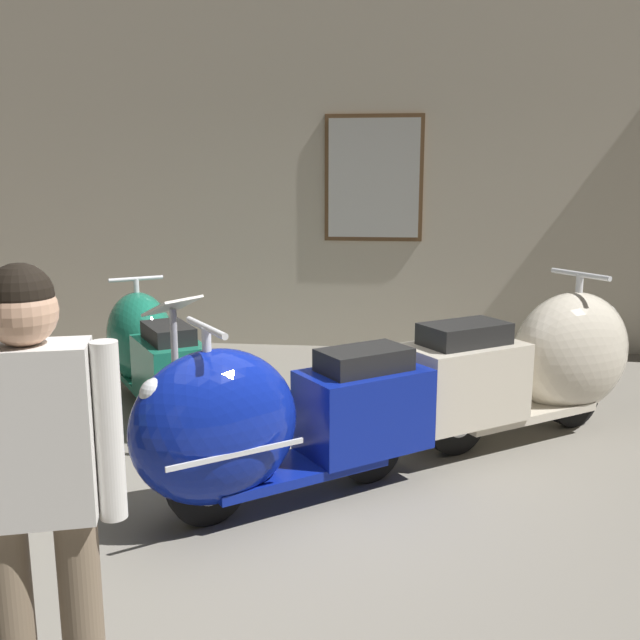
% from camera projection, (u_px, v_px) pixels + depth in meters
% --- Properties ---
extents(ground_plane, '(60.00, 60.00, 0.00)m').
position_uv_depth(ground_plane, '(269.00, 503.00, 3.96)').
color(ground_plane, slate).
extents(showroom_back_wall, '(18.00, 0.63, 3.99)m').
position_uv_depth(showroom_back_wall, '(348.00, 155.00, 7.24)').
color(showroom_back_wall, '#BCB29E').
rests_on(showroom_back_wall, ground).
extents(scooter_0, '(1.29, 1.59, 0.99)m').
position_uv_depth(scooter_0, '(148.00, 349.00, 5.59)').
color(scooter_0, black).
rests_on(scooter_0, ground).
extents(scooter_1, '(1.69, 1.45, 1.07)m').
position_uv_depth(scooter_1, '(264.00, 424.00, 3.80)').
color(scooter_1, black).
rests_on(scooter_1, ground).
extents(scooter_2, '(1.82, 1.50, 1.13)m').
position_uv_depth(scooter_2, '(540.00, 363.00, 4.91)').
color(scooter_2, black).
rests_on(scooter_2, ground).
extents(visitor_0, '(0.51, 0.32, 1.55)m').
position_uv_depth(visitor_0, '(36.00, 478.00, 2.14)').
color(visitor_0, black).
rests_on(visitor_0, ground).
extents(info_stanchion, '(0.35, 0.39, 1.06)m').
position_uv_depth(info_stanchion, '(176.00, 393.00, 4.48)').
color(info_stanchion, '#333338').
rests_on(info_stanchion, ground).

